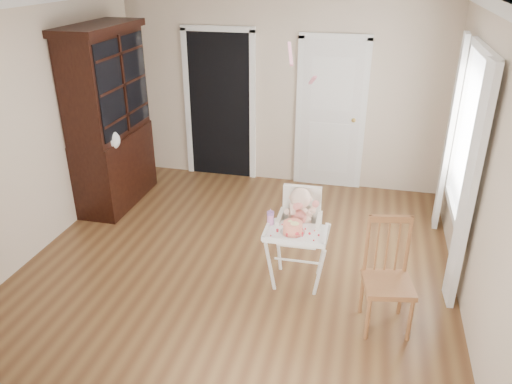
% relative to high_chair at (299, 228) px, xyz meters
% --- Properties ---
extents(floor, '(5.00, 5.00, 0.00)m').
position_rel_high_chair_xyz_m(floor, '(-0.67, 0.03, -0.63)').
color(floor, '#55341D').
rests_on(floor, ground).
extents(wall_back, '(4.50, 0.00, 4.50)m').
position_rel_high_chair_xyz_m(wall_back, '(-0.67, 2.53, 0.72)').
color(wall_back, beige).
rests_on(wall_back, floor).
extents(wall_left, '(0.00, 5.00, 5.00)m').
position_rel_high_chair_xyz_m(wall_left, '(-2.92, 0.03, 0.72)').
color(wall_left, beige).
rests_on(wall_left, floor).
extents(wall_right, '(0.00, 5.00, 5.00)m').
position_rel_high_chair_xyz_m(wall_right, '(1.58, 0.03, 0.72)').
color(wall_right, beige).
rests_on(wall_right, floor).
extents(crown_molding, '(4.50, 5.00, 0.12)m').
position_rel_high_chair_xyz_m(crown_molding, '(-0.67, 0.03, 2.01)').
color(crown_molding, white).
rests_on(crown_molding, ceiling).
extents(doorway, '(1.06, 0.05, 2.22)m').
position_rel_high_chair_xyz_m(doorway, '(-1.57, 2.52, 0.48)').
color(doorway, black).
rests_on(doorway, wall_back).
extents(closet_door, '(0.96, 0.09, 2.13)m').
position_rel_high_chair_xyz_m(closet_door, '(0.03, 2.51, 0.39)').
color(closet_door, white).
rests_on(closet_door, wall_back).
extents(window_right, '(0.13, 1.84, 2.30)m').
position_rel_high_chair_xyz_m(window_right, '(1.51, 0.83, 0.65)').
color(window_right, white).
rests_on(window_right, wall_right).
extents(high_chair, '(0.60, 0.73, 1.02)m').
position_rel_high_chair_xyz_m(high_chair, '(0.00, 0.00, 0.00)').
color(high_chair, white).
rests_on(high_chair, floor).
extents(baby, '(0.31, 0.24, 0.48)m').
position_rel_high_chair_xyz_m(baby, '(0.00, 0.03, 0.16)').
color(baby, beige).
rests_on(baby, high_chair).
extents(cake, '(0.23, 0.23, 0.11)m').
position_rel_high_chair_xyz_m(cake, '(-0.02, -0.24, 0.13)').
color(cake, silver).
rests_on(cake, high_chair).
extents(sippy_cup, '(0.07, 0.07, 0.17)m').
position_rel_high_chair_xyz_m(sippy_cup, '(-0.26, -0.13, 0.15)').
color(sippy_cup, pink).
rests_on(sippy_cup, high_chair).
extents(china_cabinet, '(0.61, 1.37, 2.31)m').
position_rel_high_chair_xyz_m(china_cabinet, '(-2.66, 1.30, 0.52)').
color(china_cabinet, black).
rests_on(china_cabinet, floor).
extents(dining_chair, '(0.49, 0.49, 1.02)m').
position_rel_high_chair_xyz_m(dining_chair, '(0.86, -0.45, -0.15)').
color(dining_chair, brown).
rests_on(dining_chair, floor).
extents(streamer, '(0.14, 0.48, 0.15)m').
position_rel_high_chair_xyz_m(streamer, '(-0.24, 0.62, 1.55)').
color(streamer, pink).
rests_on(streamer, ceiling).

